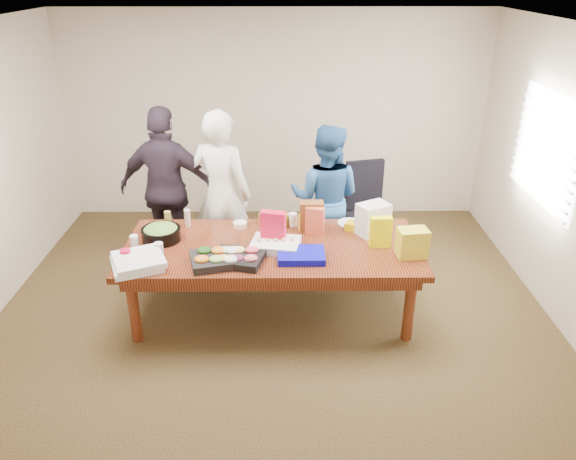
{
  "coord_description": "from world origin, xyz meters",
  "views": [
    {
      "loc": [
        0.11,
        -4.6,
        3.14
      ],
      "look_at": [
        0.15,
        0.1,
        0.87
      ],
      "focal_mm": 34.09,
      "sensor_mm": 36.0,
      "label": 1
    }
  ],
  "objects_px": {
    "office_chair": "(365,215)",
    "person_center": "(222,195)",
    "person_right": "(325,198)",
    "salad_bowl": "(161,234)",
    "sheet_cake": "(276,245)",
    "conference_table": "(273,280)"
  },
  "relations": [
    {
      "from": "conference_table",
      "to": "sheet_cake",
      "type": "xyz_separation_m",
      "value": [
        0.03,
        -0.06,
        0.41
      ]
    },
    {
      "from": "conference_table",
      "to": "sheet_cake",
      "type": "distance_m",
      "value": 0.42
    },
    {
      "from": "office_chair",
      "to": "sheet_cake",
      "type": "relative_size",
      "value": 2.44
    },
    {
      "from": "conference_table",
      "to": "person_center",
      "type": "distance_m",
      "value": 1.16
    },
    {
      "from": "person_right",
      "to": "salad_bowl",
      "type": "xyz_separation_m",
      "value": [
        -1.64,
        -0.84,
        -0.02
      ]
    },
    {
      "from": "person_right",
      "to": "sheet_cake",
      "type": "bearing_deg",
      "value": 77.11
    },
    {
      "from": "conference_table",
      "to": "person_right",
      "type": "xyz_separation_m",
      "value": [
        0.57,
        0.97,
        0.45
      ]
    },
    {
      "from": "person_center",
      "to": "sheet_cake",
      "type": "relative_size",
      "value": 4.19
    },
    {
      "from": "office_chair",
      "to": "sheet_cake",
      "type": "height_order",
      "value": "office_chair"
    },
    {
      "from": "salad_bowl",
      "to": "person_center",
      "type": "bearing_deg",
      "value": 54.49
    },
    {
      "from": "sheet_cake",
      "to": "salad_bowl",
      "type": "relative_size",
      "value": 1.18
    },
    {
      "from": "office_chair",
      "to": "person_center",
      "type": "height_order",
      "value": "person_center"
    },
    {
      "from": "person_center",
      "to": "salad_bowl",
      "type": "relative_size",
      "value": 4.94
    },
    {
      "from": "sheet_cake",
      "to": "salad_bowl",
      "type": "xyz_separation_m",
      "value": [
        -1.11,
        0.19,
        0.02
      ]
    },
    {
      "from": "conference_table",
      "to": "office_chair",
      "type": "distance_m",
      "value": 1.58
    },
    {
      "from": "sheet_cake",
      "to": "salad_bowl",
      "type": "distance_m",
      "value": 1.12
    },
    {
      "from": "conference_table",
      "to": "office_chair",
      "type": "bearing_deg",
      "value": 48.02
    },
    {
      "from": "office_chair",
      "to": "sheet_cake",
      "type": "bearing_deg",
      "value": -142.95
    },
    {
      "from": "sheet_cake",
      "to": "salad_bowl",
      "type": "height_order",
      "value": "salad_bowl"
    },
    {
      "from": "sheet_cake",
      "to": "office_chair",
      "type": "bearing_deg",
      "value": 60.63
    },
    {
      "from": "person_right",
      "to": "person_center",
      "type": "bearing_deg",
      "value": 20.87
    },
    {
      "from": "conference_table",
      "to": "person_center",
      "type": "bearing_deg",
      "value": 123.24
    }
  ]
}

